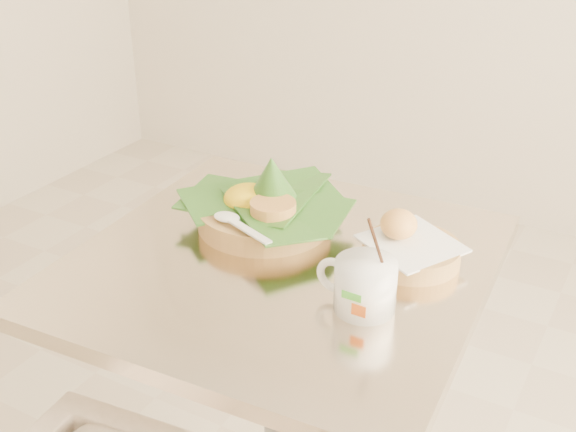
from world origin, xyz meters
The scene contains 4 objects.
cafe_table centered at (0.11, -0.02, 0.53)m, with size 0.74×0.74×0.75m.
rice_basket centered at (0.02, 0.07, 0.79)m, with size 0.32×0.32×0.16m.
bread_basket centered at (0.30, 0.08, 0.78)m, with size 0.20×0.20×0.09m.
coffee_mug centered at (0.29, -0.09, 0.79)m, with size 0.13×0.10×0.17m.
Camera 1 is at (0.65, -0.97, 1.40)m, focal length 45.00 mm.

